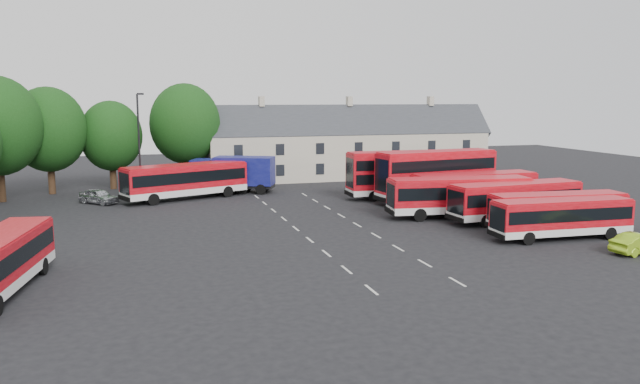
% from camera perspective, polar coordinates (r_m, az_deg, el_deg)
% --- Properties ---
extents(ground, '(140.00, 140.00, 0.00)m').
position_cam_1_polar(ground, '(45.91, -1.61, -3.86)').
color(ground, black).
rests_on(ground, ground).
extents(lane_markings, '(5.15, 33.80, 0.01)m').
position_cam_1_polar(lane_markings, '(48.46, 0.64, -3.18)').
color(lane_markings, beige).
rests_on(lane_markings, ground).
extents(treeline, '(29.92, 32.59, 12.01)m').
position_cam_1_polar(treeline, '(63.44, -24.96, 4.91)').
color(treeline, black).
rests_on(treeline, ground).
extents(terrace_houses, '(35.70, 7.13, 10.06)m').
position_cam_1_polar(terrace_houses, '(77.86, 2.66, 4.17)').
color(terrace_houses, beige).
rests_on(terrace_houses, ground).
extents(bus_row_a, '(10.19, 2.76, 2.86)m').
position_cam_1_polar(bus_row_a, '(47.11, 21.24, -2.00)').
color(bus_row_a, silver).
rests_on(bus_row_a, ground).
extents(bus_row_b, '(10.43, 3.25, 2.90)m').
position_cam_1_polar(bus_row_b, '(49.63, 20.88, -1.43)').
color(bus_row_b, silver).
rests_on(bus_row_b, ground).
extents(bus_row_c, '(11.40, 3.40, 3.18)m').
position_cam_1_polar(bus_row_c, '(52.50, 17.43, -0.55)').
color(bus_row_c, silver).
rests_on(bus_row_c, ground).
extents(bus_row_d, '(12.08, 4.13, 3.35)m').
position_cam_1_polar(bus_row_d, '(53.15, 12.62, -0.14)').
color(bus_row_d, silver).
rests_on(bus_row_d, ground).
extents(bus_row_e, '(11.58, 2.97, 3.25)m').
position_cam_1_polar(bus_row_e, '(57.47, 13.92, 0.41)').
color(bus_row_e, silver).
rests_on(bus_row_e, ground).
extents(bus_dd_south, '(12.26, 4.38, 4.92)m').
position_cam_1_polar(bus_dd_south, '(60.37, 10.59, 1.72)').
color(bus_dd_south, silver).
rests_on(bus_dd_south, ground).
extents(bus_dd_north, '(11.43, 2.84, 4.67)m').
position_cam_1_polar(bus_dd_north, '(62.31, 7.71, 1.86)').
color(bus_dd_north, silver).
rests_on(bus_dd_north, ground).
extents(bus_north, '(12.47, 7.11, 3.48)m').
position_cam_1_polar(bus_north, '(62.40, -12.19, 1.23)').
color(bus_north, silver).
rests_on(bus_north, ground).
extents(box_truck, '(8.96, 5.95, 3.76)m').
position_cam_1_polar(box_truck, '(66.27, -7.85, 1.79)').
color(box_truck, black).
rests_on(box_truck, ground).
extents(silver_car, '(4.12, 4.18, 1.42)m').
position_cam_1_polar(silver_car, '(62.27, -19.57, -0.37)').
color(silver_car, '#B0B2B8').
rests_on(silver_car, ground).
extents(lime_car, '(4.26, 2.00, 1.35)m').
position_cam_1_polar(lime_car, '(45.09, 27.20, -4.18)').
color(lime_car, '#8CBB1C').
rests_on(lime_car, ground).
extents(lamppost, '(0.72, 0.31, 10.35)m').
position_cam_1_polar(lamppost, '(61.87, -16.18, 4.22)').
color(lamppost, black).
rests_on(lamppost, ground).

